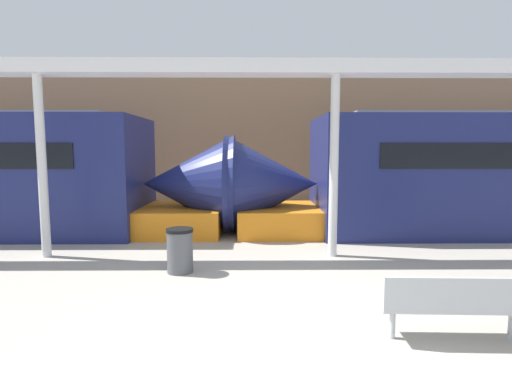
{
  "coord_description": "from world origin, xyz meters",
  "views": [
    {
      "loc": [
        -0.53,
        -4.29,
        2.23
      ],
      "look_at": [
        -0.45,
        3.56,
        1.4
      ],
      "focal_mm": 28.0,
      "sensor_mm": 36.0,
      "label": 1
    }
  ],
  "objects": [
    {
      "name": "ground_plane",
      "position": [
        0.0,
        0.0,
        0.0
      ],
      "size": [
        60.0,
        60.0,
        0.0
      ],
      "primitive_type": "plane",
      "color": "#A8A093"
    },
    {
      "name": "station_wall",
      "position": [
        0.0,
        10.84,
        2.5
      ],
      "size": [
        56.0,
        0.2,
        5.0
      ],
      "primitive_type": "cube",
      "color": "#937051",
      "rests_on": "ground_plane"
    },
    {
      "name": "support_column_near",
      "position": [
        1.17,
        3.95,
        1.87
      ],
      "size": [
        0.18,
        0.18,
        3.73
      ],
      "primitive_type": "cylinder",
      "color": "silver",
      "rests_on": "ground_plane"
    },
    {
      "name": "bench_near",
      "position": [
        1.83,
        0.12,
        0.48
      ],
      "size": [
        1.75,
        0.51,
        0.81
      ],
      "rotation": [
        0.0,
        0.0,
        -0.04
      ],
      "color": "#ADB2B7",
      "rests_on": "ground_plane"
    },
    {
      "name": "support_column_far",
      "position": [
        -4.84,
        3.95,
        1.87
      ],
      "size": [
        0.18,
        0.18,
        3.73
      ],
      "primitive_type": "cylinder",
      "color": "silver",
      "rests_on": "ground_plane"
    },
    {
      "name": "canopy_beam",
      "position": [
        1.17,
        3.95,
        3.87
      ],
      "size": [
        28.0,
        0.6,
        0.28
      ],
      "primitive_type": "cube",
      "color": "silver",
      "rests_on": "support_column_near"
    },
    {
      "name": "trash_bin",
      "position": [
        -1.84,
        2.83,
        0.41
      ],
      "size": [
        0.49,
        0.49,
        0.81
      ],
      "color": "#4C4F54",
      "rests_on": "ground_plane"
    }
  ]
}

